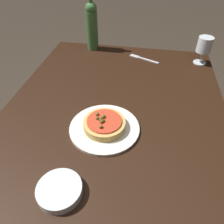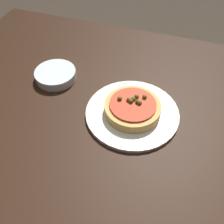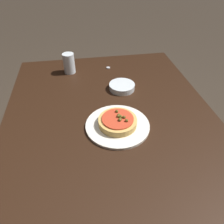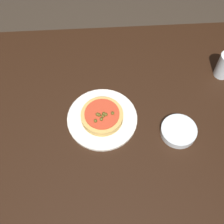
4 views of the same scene
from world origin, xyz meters
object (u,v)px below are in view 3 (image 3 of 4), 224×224
at_px(dining_table, 114,144).
at_px(side_bowl, 122,87).
at_px(bottle_cap, 108,68).
at_px(dinner_plate, 118,125).
at_px(water_cup, 69,63).
at_px(pizza, 118,121).

bearing_deg(dining_table, side_bowl, 163.29).
height_order(side_bowl, bottle_cap, side_bowl).
xyz_separation_m(dinner_plate, water_cup, (-0.54, -0.20, 0.05)).
bearing_deg(side_bowl, water_cup, -130.72).
height_order(dining_table, side_bowl, side_bowl).
bearing_deg(pizza, dinner_plate, -86.04).
xyz_separation_m(water_cup, bottle_cap, (-0.01, 0.24, -0.06)).
relative_size(dining_table, side_bowl, 10.74).
height_order(water_cup, bottle_cap, water_cup).
xyz_separation_m(dining_table, pizza, (-0.03, 0.02, 0.10)).
bearing_deg(water_cup, side_bowl, 49.28).
xyz_separation_m(dinner_plate, bottle_cap, (-0.55, 0.04, -0.00)).
bearing_deg(dinner_plate, dining_table, -30.94).
relative_size(pizza, bottle_cap, 7.10).
bearing_deg(dinner_plate, water_cup, -159.59).
bearing_deg(dining_table, water_cup, -162.38).
bearing_deg(water_cup, dinner_plate, 20.41).
distance_m(dinner_plate, bottle_cap, 0.56).
xyz_separation_m(dining_table, dinner_plate, (-0.03, 0.02, 0.08)).
bearing_deg(water_cup, pizza, 20.43).
xyz_separation_m(pizza, side_bowl, (-0.30, 0.08, -0.01)).
height_order(pizza, bottle_cap, pizza).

